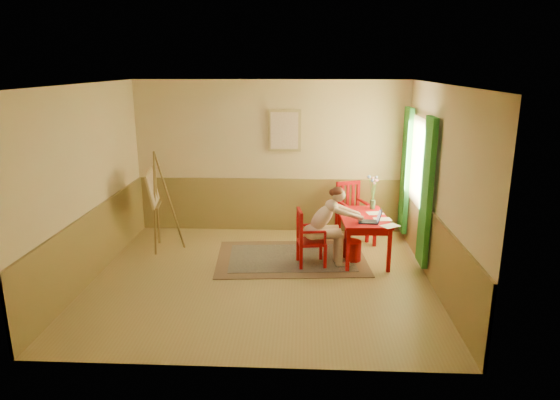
# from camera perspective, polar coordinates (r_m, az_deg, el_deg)

# --- Properties ---
(room) EXTENTS (5.04, 4.54, 2.84)m
(room) POSITION_cam_1_polar(r_m,az_deg,el_deg) (6.98, -2.27, 1.60)
(room) COLOR tan
(room) RESTS_ON ground
(wainscot) EXTENTS (5.00, 4.50, 1.00)m
(wainscot) POSITION_cam_1_polar(r_m,az_deg,el_deg) (8.00, -1.71, -3.31)
(wainscot) COLOR olive
(wainscot) RESTS_ON room
(window) EXTENTS (0.12, 2.01, 2.20)m
(window) POSITION_cam_1_polar(r_m,az_deg,el_deg) (8.24, 15.45, 2.80)
(window) COLOR white
(window) RESTS_ON room
(wall_portrait) EXTENTS (0.60, 0.05, 0.76)m
(wall_portrait) POSITION_cam_1_polar(r_m,az_deg,el_deg) (9.04, 0.52, 7.99)
(wall_portrait) COLOR tan
(wall_portrait) RESTS_ON room
(rug) EXTENTS (2.52, 1.78, 0.02)m
(rug) POSITION_cam_1_polar(r_m,az_deg,el_deg) (8.13, 1.31, -6.68)
(rug) COLOR #8C7251
(rug) RESTS_ON room
(table) EXTENTS (0.79, 1.24, 0.72)m
(table) POSITION_cam_1_polar(r_m,az_deg,el_deg) (8.04, 9.54, -2.43)
(table) COLOR red
(table) RESTS_ON room
(chair_left) EXTENTS (0.48, 0.46, 0.91)m
(chair_left) POSITION_cam_1_polar(r_m,az_deg,el_deg) (7.72, 3.29, -4.38)
(chair_left) COLOR red
(chair_left) RESTS_ON room
(chair_back) EXTENTS (0.59, 0.60, 1.03)m
(chair_back) POSITION_cam_1_polar(r_m,az_deg,el_deg) (8.96, 8.18, -1.29)
(chair_back) COLOR red
(chair_back) RESTS_ON room
(figure) EXTENTS (0.96, 0.48, 1.26)m
(figure) POSITION_cam_1_polar(r_m,az_deg,el_deg) (7.68, 5.45, -2.63)
(figure) COLOR beige
(figure) RESTS_ON room
(laptop) EXTENTS (0.36, 0.23, 0.21)m
(laptop) POSITION_cam_1_polar(r_m,az_deg,el_deg) (7.70, 10.50, -2.26)
(laptop) COLOR #1E2338
(laptop) RESTS_ON table
(papers) EXTENTS (0.88, 1.01, 0.00)m
(papers) POSITION_cam_1_polar(r_m,az_deg,el_deg) (7.97, 10.73, -1.97)
(papers) COLOR white
(papers) RESTS_ON table
(vase) EXTENTS (0.19, 0.28, 0.56)m
(vase) POSITION_cam_1_polar(r_m,az_deg,el_deg) (8.39, 10.64, 0.72)
(vase) COLOR #3F724C
(vase) RESTS_ON table
(wastebasket) EXTENTS (0.33, 0.33, 0.33)m
(wastebasket) POSITION_cam_1_polar(r_m,az_deg,el_deg) (8.08, 8.22, -5.79)
(wastebasket) COLOR red
(wastebasket) RESTS_ON room
(easel) EXTENTS (0.62, 0.76, 1.70)m
(easel) POSITION_cam_1_polar(r_m,az_deg,el_deg) (8.51, -14.24, 0.90)
(easel) COLOR olive
(easel) RESTS_ON room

